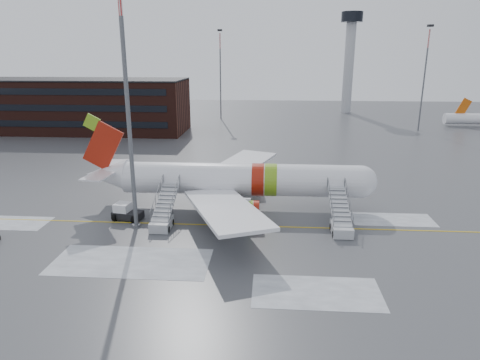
# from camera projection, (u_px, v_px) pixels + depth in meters

# --- Properties ---
(ground) EXTENTS (260.00, 260.00, 0.00)m
(ground) POSITION_uv_depth(u_px,v_px,m) (213.00, 221.00, 47.30)
(ground) COLOR #494C4F
(ground) RESTS_ON ground
(airliner) EXTENTS (35.03, 32.97, 11.18)m
(airliner) POSITION_uv_depth(u_px,v_px,m) (233.00, 180.00, 50.89)
(airliner) COLOR white
(airliner) RESTS_ON ground
(airstair_fwd) EXTENTS (2.05, 7.70, 3.48)m
(airstair_fwd) POSITION_uv_depth(u_px,v_px,m) (341.00, 221.00, 44.50)
(airstair_fwd) COLOR #B6B9BE
(airstair_fwd) RESTS_ON ground
(airstair_aft) EXTENTS (2.05, 7.70, 3.48)m
(airstair_aft) POSITION_uv_depth(u_px,v_px,m) (163.00, 217.00, 45.78)
(airstair_aft) COLOR #A9ABB0
(airstair_aft) RESTS_ON ground
(pushback_tug) EXTENTS (3.48, 2.87, 1.84)m
(pushback_tug) POSITION_uv_depth(u_px,v_px,m) (126.00, 212.00, 47.77)
(pushback_tug) COLOR black
(pushback_tug) RESTS_ON ground
(light_mast_near) EXTENTS (1.20, 1.20, 26.79)m
(light_mast_near) POSITION_uv_depth(u_px,v_px,m) (127.00, 96.00, 42.02)
(light_mast_near) COLOR #595B60
(light_mast_near) RESTS_ON ground
(terminal_building) EXTENTS (62.00, 16.11, 12.30)m
(terminal_building) POSITION_uv_depth(u_px,v_px,m) (54.00, 105.00, 101.21)
(terminal_building) COLOR #3F1E16
(terminal_building) RESTS_ON ground
(control_tower) EXTENTS (6.40, 6.40, 30.00)m
(control_tower) POSITION_uv_depth(u_px,v_px,m) (350.00, 51.00, 130.83)
(control_tower) COLOR #B2B5BA
(control_tower) RESTS_ON ground
(light_mast_far_ne) EXTENTS (1.20, 1.20, 24.25)m
(light_mast_far_ne) POSITION_uv_depth(u_px,v_px,m) (425.00, 72.00, 99.83)
(light_mast_far_ne) COLOR #595B60
(light_mast_far_ne) RESTS_ON ground
(light_mast_far_n) EXTENTS (1.20, 1.20, 24.25)m
(light_mast_far_n) POSITION_uv_depth(u_px,v_px,m) (220.00, 69.00, 118.55)
(light_mast_far_n) COLOR #595B60
(light_mast_far_n) RESTS_ON ground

